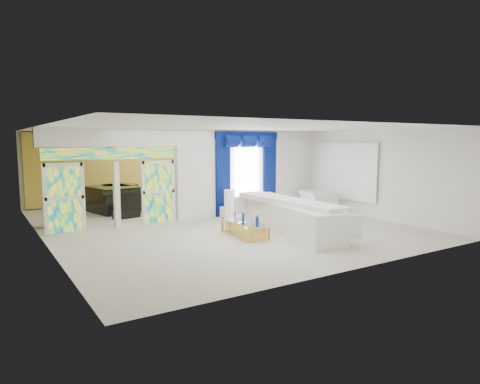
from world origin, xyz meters
TOP-DOWN VIEW (x-y plane):
  - floor at (0.00, 0.00)m, footprint 12.00×12.00m
  - dividing_wall at (2.15, 1.00)m, footprint 5.70×0.18m
  - dividing_header at (-2.85, 1.00)m, footprint 4.30×0.18m
  - stained_panel_left at (-4.28, 1.00)m, footprint 0.95×0.04m
  - stained_panel_right at (-1.42, 1.00)m, footprint 0.95×0.04m
  - stained_transom at (-2.85, 1.00)m, footprint 4.00×0.05m
  - window_pane at (1.90, 0.90)m, footprint 1.00×0.02m
  - blue_drape_left at (0.90, 0.87)m, footprint 0.55×0.10m
  - blue_drape_right at (2.90, 0.87)m, footprint 0.55×0.10m
  - blue_pelmet at (1.90, 0.87)m, footprint 2.60×0.12m
  - wall_mirror at (4.94, -1.00)m, footprint 0.04×2.70m
  - gold_curtains at (0.00, 5.90)m, footprint 9.70×0.12m
  - white_sofa at (1.19, -2.46)m, footprint 1.79×4.58m
  - coffee_table at (-0.16, -2.16)m, footprint 0.88×1.78m
  - console_table at (1.22, 0.47)m, footprint 1.16×0.38m
  - table_lamp at (0.92, 0.47)m, footprint 0.36×0.36m
  - armchair at (4.28, -0.29)m, footprint 1.31×1.42m
  - grand_piano at (-2.09, 3.90)m, footprint 1.79×2.13m
  - piano_bench at (-2.09, 2.30)m, footprint 0.95×0.53m
  - tv_console at (-4.44, 2.01)m, footprint 0.64×0.60m
  - chandelier at (-2.30, 3.40)m, footprint 0.60×0.60m
  - decanters at (-0.17, -2.20)m, footprint 0.23×1.13m

SIDE VIEW (x-z plane):
  - floor at x=0.00m, z-range 0.00..0.00m
  - piano_bench at x=-2.09m, z-range 0.00..0.30m
  - coffee_table at x=-0.16m, z-range 0.00..0.38m
  - console_table at x=1.22m, z-range 0.00..0.38m
  - armchair at x=4.28m, z-range 0.00..0.78m
  - white_sofa at x=1.19m, z-range 0.00..0.85m
  - tv_console at x=-4.44m, z-range 0.00..0.86m
  - decanters at x=-0.17m, z-range 0.35..0.59m
  - grand_piano at x=-2.09m, z-range 0.00..0.95m
  - table_lamp at x=0.92m, z-range 0.38..0.96m
  - stained_panel_left at x=-4.28m, z-range 0.00..2.00m
  - stained_panel_right at x=-1.42m, z-range 0.00..2.00m
  - blue_drape_left at x=0.90m, z-range 0.00..2.80m
  - blue_drape_right at x=2.90m, z-range 0.00..2.80m
  - window_pane at x=1.90m, z-range 0.30..2.60m
  - dividing_wall at x=2.15m, z-range 0.00..3.00m
  - gold_curtains at x=0.00m, z-range 0.05..2.95m
  - wall_mirror at x=4.94m, z-range 0.60..2.50m
  - stained_transom at x=-2.85m, z-range 2.08..2.42m
  - chandelier at x=-2.30m, z-range 2.35..2.95m
  - dividing_header at x=-2.85m, z-range 2.45..3.00m
  - blue_pelmet at x=1.90m, z-range 2.69..2.94m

